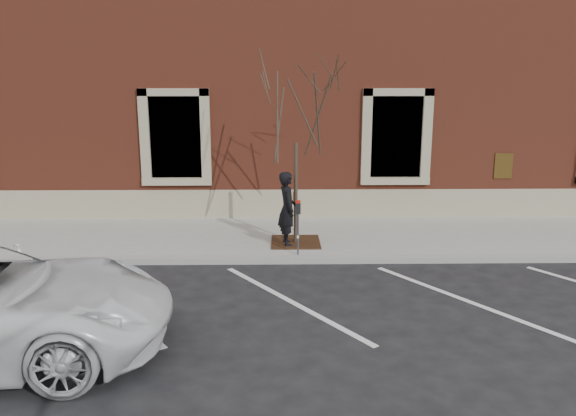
{
  "coord_description": "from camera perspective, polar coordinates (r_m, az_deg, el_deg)",
  "views": [
    {
      "loc": [
        -0.2,
        -11.75,
        3.98
      ],
      "look_at": [
        0.0,
        0.6,
        1.1
      ],
      "focal_mm": 35.0,
      "sensor_mm": 36.0,
      "label": 1
    }
  ],
  "objects": [
    {
      "name": "sapling",
      "position": [
        12.84,
        0.81,
        9.5
      ],
      "size": [
        2.59,
        2.59,
        4.32
      ],
      "color": "#403526",
      "rests_on": "sidewalk_near"
    },
    {
      "name": "ground",
      "position": [
        12.41,
        0.05,
        -5.58
      ],
      "size": [
        120.0,
        120.0,
        0.0
      ],
      "primitive_type": "plane",
      "color": "#28282B",
      "rests_on": "ground"
    },
    {
      "name": "curb_near",
      "position": [
        12.34,
        0.05,
        -5.33
      ],
      "size": [
        40.0,
        0.12,
        0.15
      ],
      "primitive_type": "cube",
      "color": "#9E9E99",
      "rests_on": "ground"
    },
    {
      "name": "parking_stripes",
      "position": [
        10.35,
        0.26,
        -9.47
      ],
      "size": [
        28.0,
        4.4,
        0.01
      ],
      "primitive_type": null,
      "color": "silver",
      "rests_on": "ground"
    },
    {
      "name": "tree_grate",
      "position": [
        13.37,
        0.77,
        -3.47
      ],
      "size": [
        1.15,
        1.15,
        0.03
      ],
      "primitive_type": "cube",
      "color": "#3F2314",
      "rests_on": "sidewalk_near"
    },
    {
      "name": "man",
      "position": [
        12.96,
        -0.08,
        -0.08
      ],
      "size": [
        0.52,
        0.7,
        1.74
      ],
      "primitive_type": "imported",
      "rotation": [
        0.0,
        0.0,
        1.75
      ],
      "color": "black",
      "rests_on": "sidewalk_near"
    },
    {
      "name": "sidewalk_near",
      "position": [
        14.06,
        -0.08,
        -3.01
      ],
      "size": [
        40.0,
        3.5,
        0.15
      ],
      "primitive_type": "cube",
      "color": "#B9B8AE",
      "rests_on": "ground"
    },
    {
      "name": "building_civic",
      "position": [
        19.5,
        -0.35,
        13.16
      ],
      "size": [
        40.0,
        8.62,
        8.0
      ],
      "color": "brown",
      "rests_on": "ground"
    },
    {
      "name": "parking_meter",
      "position": [
        12.25,
        1.03,
        -0.94
      ],
      "size": [
        0.11,
        0.09,
        1.23
      ],
      "rotation": [
        0.0,
        0.0,
        -0.02
      ],
      "color": "#595B60",
      "rests_on": "sidewalk_near"
    }
  ]
}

